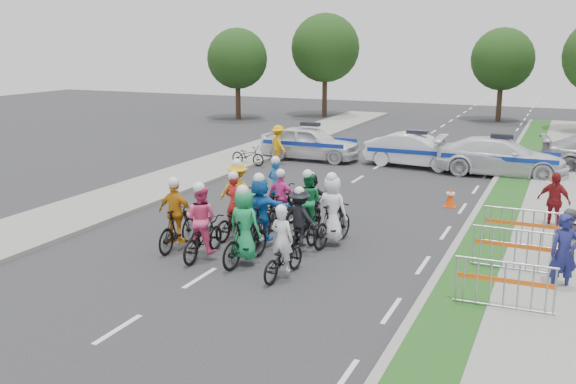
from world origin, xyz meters
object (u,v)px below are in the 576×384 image
at_px(marshal_hiviz, 279,144).
at_px(police_car_0, 310,143).
at_px(spectator_2, 554,201).
at_px(barrier_1, 515,252).
at_px(rider_6, 235,215).
at_px(cone_1, 550,186).
at_px(rider_0, 283,253).
at_px(rider_8, 308,210).
at_px(rider_9, 282,205).
at_px(tree_0, 237,59).
at_px(spectator_0, 564,253).
at_px(spectator_1, 570,241).
at_px(barrier_0, 504,288).
at_px(rider_4, 300,226).
at_px(rider_10, 238,199).
at_px(police_car_2, 501,157).
at_px(police_car_1, 416,150).
at_px(rider_1, 245,234).
at_px(rider_3, 177,222).
at_px(rider_5, 261,216).
at_px(tree_4, 502,59).
at_px(rider_11, 312,203).
at_px(rider_2, 202,230).
at_px(rider_7, 332,217).
at_px(parked_bike, 248,155).
at_px(tree_3, 325,48).
at_px(cone_0, 450,197).
at_px(rider_12, 277,196).

bearing_deg(marshal_hiviz, police_car_0, -83.02).
bearing_deg(spectator_2, barrier_1, -74.05).
height_order(rider_6, cone_1, rider_6).
distance_m(spectator_2, cone_1, 4.57).
relative_size(rider_0, barrier_1, 0.90).
xyz_separation_m(rider_8, cone_1, (6.18, 7.87, -0.36)).
height_order(rider_9, tree_0, tree_0).
bearing_deg(spectator_0, spectator_1, 61.12).
distance_m(rider_9, barrier_0, 7.67).
distance_m(rider_4, rider_10, 3.19).
bearing_deg(police_car_2, police_car_1, 82.60).
relative_size(rider_0, rider_1, 0.88).
height_order(rider_3, spectator_0, rider_3).
distance_m(rider_5, police_car_0, 13.06).
relative_size(rider_1, rider_4, 1.12).
xyz_separation_m(police_car_2, marshal_hiviz, (-9.45, -1.33, 0.10)).
bearing_deg(rider_10, rider_3, 71.98).
xyz_separation_m(rider_10, tree_4, (4.33, 29.59, 3.41)).
bearing_deg(rider_11, police_car_0, -67.21).
relative_size(rider_8, rider_9, 1.06).
distance_m(rider_2, rider_8, 3.47).
xyz_separation_m(rider_9, spectator_2, (7.34, 3.08, 0.16)).
bearing_deg(tree_4, rider_10, -98.32).
distance_m(rider_8, spectator_1, 6.89).
bearing_deg(rider_7, barrier_0, 159.57).
distance_m(spectator_0, cone_1, 9.70).
distance_m(rider_10, parked_bike, 9.44).
bearing_deg(barrier_0, tree_3, 116.70).
distance_m(police_car_0, spectator_1, 16.01).
distance_m(rider_1, rider_4, 1.70).
distance_m(barrier_1, cone_1, 8.98).
relative_size(rider_6, tree_4, 0.31).
distance_m(cone_1, tree_4, 22.53).
bearing_deg(rider_5, rider_9, -94.14).
xyz_separation_m(rider_11, barrier_1, (5.94, -1.89, -0.15)).
bearing_deg(rider_2, spectator_2, -144.27).
relative_size(rider_3, parked_bike, 1.19).
relative_size(rider_3, cone_0, 2.84).
relative_size(rider_12, tree_4, 0.31).
bearing_deg(tree_3, police_car_2, -50.02).
bearing_deg(tree_4, rider_7, -91.96).
bearing_deg(tree_3, rider_7, -68.88).
height_order(police_car_2, tree_3, tree_3).
bearing_deg(barrier_0, rider_1, 175.24).
xyz_separation_m(rider_0, rider_1, (-1.23, 0.45, 0.20)).
height_order(rider_4, parked_bike, rider_4).
xyz_separation_m(rider_12, cone_0, (4.83, 3.37, -0.30)).
bearing_deg(rider_3, tree_0, -67.78).
relative_size(police_car_2, spectator_0, 2.98).
relative_size(rider_6, spectator_2, 1.14).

